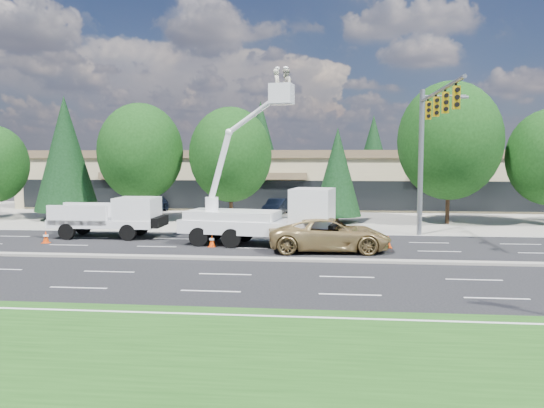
# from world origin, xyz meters

# --- Properties ---
(ground) EXTENTS (140.00, 140.00, 0.00)m
(ground) POSITION_xyz_m (0.00, 0.00, 0.00)
(ground) COLOR black
(ground) RESTS_ON ground
(concrete_apron) EXTENTS (140.00, 22.00, 0.01)m
(concrete_apron) POSITION_xyz_m (0.00, 20.00, 0.01)
(concrete_apron) COLOR gray
(concrete_apron) RESTS_ON ground
(grass_verge) EXTENTS (140.00, 10.00, 0.01)m
(grass_verge) POSITION_xyz_m (0.00, -13.00, 0.01)
(grass_verge) COLOR #1A4413
(grass_verge) RESTS_ON ground
(road_median) EXTENTS (120.00, 0.55, 0.12)m
(road_median) POSITION_xyz_m (0.00, 0.00, 0.06)
(road_median) COLOR gray
(road_median) RESTS_ON ground
(strip_mall) EXTENTS (50.40, 15.40, 5.50)m
(strip_mall) POSITION_xyz_m (0.00, 29.97, 2.83)
(strip_mall) COLOR tan
(strip_mall) RESTS_ON ground
(tree_front_b) EXTENTS (4.87, 4.87, 9.60)m
(tree_front_b) POSITION_xyz_m (-16.00, 15.00, 5.15)
(tree_front_b) COLOR #332114
(tree_front_b) RESTS_ON ground
(tree_front_c) EXTENTS (6.48, 6.48, 8.98)m
(tree_front_c) POSITION_xyz_m (-10.00, 15.00, 5.26)
(tree_front_c) COLOR #332114
(tree_front_c) RESTS_ON ground
(tree_front_d) EXTENTS (6.22, 6.22, 8.63)m
(tree_front_d) POSITION_xyz_m (-3.00, 15.00, 5.05)
(tree_front_d) COLOR #332114
(tree_front_d) RESTS_ON ground
(tree_front_e) EXTENTS (3.57, 3.57, 7.05)m
(tree_front_e) POSITION_xyz_m (5.00, 15.00, 3.78)
(tree_front_e) COLOR #332114
(tree_front_e) RESTS_ON ground
(tree_front_f) EXTENTS (7.43, 7.43, 10.31)m
(tree_front_f) POSITION_xyz_m (13.00, 15.00, 6.03)
(tree_front_f) COLOR #332114
(tree_front_f) RESTS_ON ground
(tree_back_a) EXTENTS (4.88, 4.88, 9.62)m
(tree_back_a) POSITION_xyz_m (-18.00, 42.00, 5.16)
(tree_back_a) COLOR #332114
(tree_back_a) RESTS_ON ground
(tree_back_b) EXTENTS (6.04, 6.04, 11.90)m
(tree_back_b) POSITION_xyz_m (-4.00, 42.00, 6.38)
(tree_back_b) COLOR #332114
(tree_back_b) RESTS_ON ground
(tree_back_c) EXTENTS (5.10, 5.10, 10.05)m
(tree_back_c) POSITION_xyz_m (10.00, 42.00, 5.39)
(tree_back_c) COLOR #332114
(tree_back_c) RESTS_ON ground
(tree_back_d) EXTENTS (5.53, 5.53, 10.91)m
(tree_back_d) POSITION_xyz_m (22.00, 42.00, 5.85)
(tree_back_d) COLOR #332114
(tree_back_d) RESTS_ON ground
(signal_mast) EXTENTS (2.76, 10.16, 9.00)m
(signal_mast) POSITION_xyz_m (10.03, 7.04, 6.06)
(signal_mast) COLOR gray
(signal_mast) RESTS_ON ground
(utility_pickup) EXTENTS (6.40, 2.56, 2.45)m
(utility_pickup) POSITION_xyz_m (-8.68, 6.20, 1.01)
(utility_pickup) COLOR white
(utility_pickup) RESTS_ON ground
(bucket_truck) EXTENTS (8.69, 3.92, 9.65)m
(bucket_truck) POSITION_xyz_m (0.95, 4.09, 1.99)
(bucket_truck) COLOR white
(bucket_truck) RESTS_ON ground
(traffic_cone_a) EXTENTS (0.40, 0.40, 0.70)m
(traffic_cone_a) POSITION_xyz_m (-11.65, 3.81, 0.34)
(traffic_cone_a) COLOR #DD3A06
(traffic_cone_a) RESTS_ON ground
(traffic_cone_b) EXTENTS (0.40, 0.40, 0.70)m
(traffic_cone_b) POSITION_xyz_m (-1.99, 3.48, 0.34)
(traffic_cone_b) COLOR #DD3A06
(traffic_cone_b) RESTS_ON ground
(traffic_cone_c) EXTENTS (0.40, 0.40, 0.70)m
(traffic_cone_c) POSITION_xyz_m (-0.86, 3.98, 0.34)
(traffic_cone_c) COLOR #DD3A06
(traffic_cone_c) RESTS_ON ground
(traffic_cone_d) EXTENTS (0.40, 0.40, 0.70)m
(traffic_cone_d) POSITION_xyz_m (7.49, 4.11, 0.34)
(traffic_cone_d) COLOR #DD3A06
(traffic_cone_d) RESTS_ON ground
(minivan) EXTENTS (6.47, 3.33, 1.74)m
(minivan) POSITION_xyz_m (4.34, 2.80, 0.87)
(minivan) COLOR tan
(minivan) RESTS_ON ground
(parked_car_west) EXTENTS (2.73, 4.87, 1.57)m
(parked_car_west) POSITION_xyz_m (-11.27, 21.00, 0.78)
(parked_car_west) COLOR black
(parked_car_west) RESTS_ON ground
(parked_car_east) EXTENTS (2.16, 4.30, 1.35)m
(parked_car_east) POSITION_xyz_m (0.00, 20.19, 0.68)
(parked_car_east) COLOR black
(parked_car_east) RESTS_ON ground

